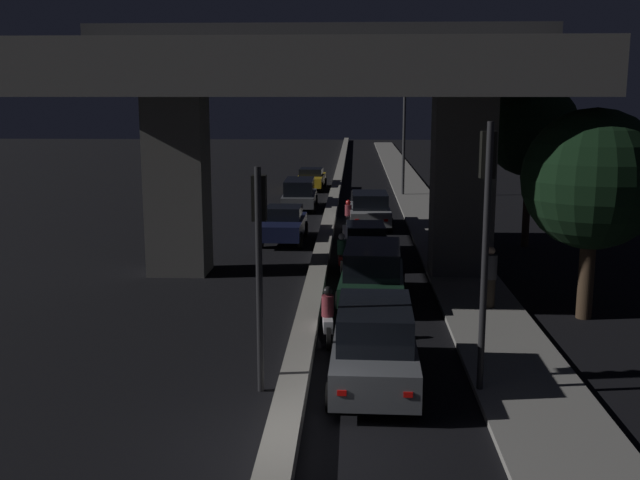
{
  "coord_description": "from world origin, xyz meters",
  "views": [
    {
      "loc": [
        1.27,
        -12.32,
        6.24
      ],
      "look_at": [
        -0.03,
        15.44,
        0.92
      ],
      "focal_mm": 42.0,
      "sensor_mm": 36.0,
      "label": 1
    }
  ],
  "objects_px": {
    "car_dark_green_second": "(372,271)",
    "motorcycle_black_filtering_far": "(348,217)",
    "car_black_third": "(365,239)",
    "motorcycle_white_filtering_near": "(328,318)",
    "pedestrian_on_sidewalk": "(490,277)",
    "car_grey_second_oncoming": "(299,193)",
    "car_taxi_yellow_third_oncoming": "(311,179)",
    "car_grey_lead": "(374,344)",
    "traffic_light_right_of_median": "(486,213)",
    "street_lamp": "(399,121)",
    "motorcycle_red_filtering_mid": "(342,256)",
    "car_silver_fourth": "(370,209)",
    "traffic_light_left_of_median": "(259,240)",
    "car_dark_blue_lead_oncoming": "(284,224)"
  },
  "relations": [
    {
      "from": "car_dark_green_second",
      "to": "motorcycle_black_filtering_far",
      "type": "bearing_deg",
      "value": 6.66
    },
    {
      "from": "car_black_third",
      "to": "motorcycle_white_filtering_near",
      "type": "xyz_separation_m",
      "value": [
        -1.09,
        -10.39,
        -0.11
      ]
    },
    {
      "from": "motorcycle_white_filtering_near",
      "to": "pedestrian_on_sidewalk",
      "type": "height_order",
      "value": "pedestrian_on_sidewalk"
    },
    {
      "from": "car_grey_second_oncoming",
      "to": "car_taxi_yellow_third_oncoming",
      "type": "height_order",
      "value": "car_grey_second_oncoming"
    },
    {
      "from": "car_grey_lead",
      "to": "car_grey_second_oncoming",
      "type": "height_order",
      "value": "car_grey_lead"
    },
    {
      "from": "motorcycle_black_filtering_far",
      "to": "motorcycle_white_filtering_near",
      "type": "bearing_deg",
      "value": 178.23
    },
    {
      "from": "car_black_third",
      "to": "car_grey_second_oncoming",
      "type": "relative_size",
      "value": 0.91
    },
    {
      "from": "traffic_light_right_of_median",
      "to": "street_lamp",
      "type": "distance_m",
      "value": 32.37
    },
    {
      "from": "car_grey_lead",
      "to": "motorcycle_white_filtering_near",
      "type": "distance_m",
      "value": 3.17
    },
    {
      "from": "traffic_light_right_of_median",
      "to": "street_lamp",
      "type": "relative_size",
      "value": 0.71
    },
    {
      "from": "motorcycle_white_filtering_near",
      "to": "motorcycle_red_filtering_mid",
      "type": "bearing_deg",
      "value": -5.62
    },
    {
      "from": "pedestrian_on_sidewalk",
      "to": "car_silver_fourth",
      "type": "bearing_deg",
      "value": 102.69
    },
    {
      "from": "traffic_light_right_of_median",
      "to": "motorcycle_red_filtering_mid",
      "type": "bearing_deg",
      "value": 105.79
    },
    {
      "from": "traffic_light_left_of_median",
      "to": "car_silver_fourth",
      "type": "height_order",
      "value": "traffic_light_left_of_median"
    },
    {
      "from": "car_silver_fourth",
      "to": "car_black_third",
      "type": "bearing_deg",
      "value": 176.39
    },
    {
      "from": "motorcycle_red_filtering_mid",
      "to": "pedestrian_on_sidewalk",
      "type": "bearing_deg",
      "value": -140.39
    },
    {
      "from": "traffic_light_left_of_median",
      "to": "car_grey_second_oncoming",
      "type": "relative_size",
      "value": 1.03
    },
    {
      "from": "pedestrian_on_sidewalk",
      "to": "motorcycle_red_filtering_mid",
      "type": "bearing_deg",
      "value": 132.26
    },
    {
      "from": "motorcycle_black_filtering_far",
      "to": "traffic_light_left_of_median",
      "type": "bearing_deg",
      "value": 174.67
    },
    {
      "from": "car_black_third",
      "to": "car_grey_second_oncoming",
      "type": "xyz_separation_m",
      "value": [
        -3.55,
        12.87,
        0.18
      ]
    },
    {
      "from": "traffic_light_right_of_median",
      "to": "car_grey_lead",
      "type": "distance_m",
      "value": 3.74
    },
    {
      "from": "street_lamp",
      "to": "pedestrian_on_sidewalk",
      "type": "bearing_deg",
      "value": -87.19
    },
    {
      "from": "traffic_light_left_of_median",
      "to": "motorcycle_black_filtering_far",
      "type": "bearing_deg",
      "value": 85.17
    },
    {
      "from": "car_silver_fourth",
      "to": "car_taxi_yellow_third_oncoming",
      "type": "xyz_separation_m",
      "value": [
        -3.74,
        15.17,
        -0.16
      ]
    },
    {
      "from": "car_dark_green_second",
      "to": "traffic_light_left_of_median",
      "type": "bearing_deg",
      "value": 163.53
    },
    {
      "from": "motorcycle_black_filtering_far",
      "to": "pedestrian_on_sidewalk",
      "type": "relative_size",
      "value": 1.01
    },
    {
      "from": "car_taxi_yellow_third_oncoming",
      "to": "pedestrian_on_sidewalk",
      "type": "xyz_separation_m",
      "value": [
        7.0,
        -29.63,
        0.32
      ]
    },
    {
      "from": "motorcycle_white_filtering_near",
      "to": "pedestrian_on_sidewalk",
      "type": "bearing_deg",
      "value": -62.04
    },
    {
      "from": "motorcycle_red_filtering_mid",
      "to": "motorcycle_black_filtering_far",
      "type": "bearing_deg",
      "value": -3.66
    },
    {
      "from": "traffic_light_right_of_median",
      "to": "pedestrian_on_sidewalk",
      "type": "bearing_deg",
      "value": 78.28
    },
    {
      "from": "car_dark_green_second",
      "to": "motorcycle_red_filtering_mid",
      "type": "distance_m",
      "value": 3.94
    },
    {
      "from": "pedestrian_on_sidewalk",
      "to": "car_black_third",
      "type": "bearing_deg",
      "value": 115.49
    },
    {
      "from": "traffic_light_right_of_median",
      "to": "car_grey_second_oncoming",
      "type": "relative_size",
      "value": 1.23
    },
    {
      "from": "street_lamp",
      "to": "pedestrian_on_sidewalk",
      "type": "height_order",
      "value": "street_lamp"
    },
    {
      "from": "car_silver_fourth",
      "to": "motorcycle_black_filtering_far",
      "type": "relative_size",
      "value": 2.38
    },
    {
      "from": "traffic_light_right_of_median",
      "to": "motorcycle_black_filtering_far",
      "type": "distance_m",
      "value": 20.44
    },
    {
      "from": "motorcycle_white_filtering_near",
      "to": "motorcycle_black_filtering_far",
      "type": "height_order",
      "value": "motorcycle_white_filtering_near"
    },
    {
      "from": "pedestrian_on_sidewalk",
      "to": "car_taxi_yellow_third_oncoming",
      "type": "bearing_deg",
      "value": 103.28
    },
    {
      "from": "motorcycle_white_filtering_near",
      "to": "motorcycle_red_filtering_mid",
      "type": "xyz_separation_m",
      "value": [
        0.21,
        7.8,
        -0.0
      ]
    },
    {
      "from": "car_taxi_yellow_third_oncoming",
      "to": "motorcycle_black_filtering_far",
      "type": "relative_size",
      "value": 2.59
    },
    {
      "from": "motorcycle_white_filtering_near",
      "to": "pedestrian_on_sidewalk",
      "type": "xyz_separation_m",
      "value": [
        4.66,
        2.91,
        0.43
      ]
    },
    {
      "from": "car_dark_green_second",
      "to": "car_dark_blue_lead_oncoming",
      "type": "bearing_deg",
      "value": 23.75
    },
    {
      "from": "car_black_third",
      "to": "pedestrian_on_sidewalk",
      "type": "distance_m",
      "value": 8.3
    },
    {
      "from": "street_lamp",
      "to": "car_dark_blue_lead_oncoming",
      "type": "xyz_separation_m",
      "value": [
        -5.79,
        -15.51,
        -4.01
      ]
    },
    {
      "from": "car_dark_green_second",
      "to": "car_silver_fourth",
      "type": "xyz_separation_m",
      "value": [
        0.16,
        13.35,
        -0.03
      ]
    },
    {
      "from": "car_silver_fourth",
      "to": "motorcycle_red_filtering_mid",
      "type": "bearing_deg",
      "value": 171.86
    },
    {
      "from": "car_black_third",
      "to": "motorcycle_red_filtering_mid",
      "type": "bearing_deg",
      "value": 158.78
    },
    {
      "from": "street_lamp",
      "to": "car_black_third",
      "type": "relative_size",
      "value": 1.9
    },
    {
      "from": "motorcycle_black_filtering_far",
      "to": "pedestrian_on_sidewalk",
      "type": "height_order",
      "value": "pedestrian_on_sidewalk"
    },
    {
      "from": "street_lamp",
      "to": "motorcycle_red_filtering_mid",
      "type": "height_order",
      "value": "street_lamp"
    }
  ]
}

